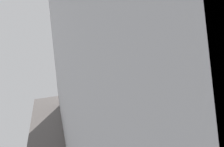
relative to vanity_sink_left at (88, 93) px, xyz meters
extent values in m
cube|color=#4C4744|center=(1.74, -1.85, -0.40)|extent=(6.00, 5.49, 0.10)
cube|color=#A8A8AA|center=(1.74, 0.24, 0.98)|extent=(4.80, 0.12, 2.65)
cube|color=#4C301E|center=(0.00, 0.17, 0.91)|extent=(0.54, 0.02, 0.73)
cube|color=silver|center=(0.00, 0.16, 0.91)|extent=(0.50, 0.01, 0.69)
cube|color=brown|center=(0.67, 0.10, 0.72)|extent=(0.36, 0.14, 0.02)
cylinder|color=gray|center=(0.55, 0.09, 0.78)|extent=(0.05, 0.05, 0.11)
cone|color=gray|center=(0.63, 0.09, 0.77)|extent=(0.07, 0.07, 0.08)
cube|color=#A8A8AA|center=(-0.60, -1.85, 0.98)|extent=(0.12, 4.29, 2.65)
cube|color=#474C56|center=(0.00, -0.57, -0.34)|extent=(0.68, 0.44, 0.01)
cube|color=brown|center=(0.00, 0.00, -0.09)|extent=(0.63, 0.41, 0.53)
cube|color=black|center=(0.00, -0.21, -0.02)|extent=(0.35, 0.01, 0.02)
cube|color=white|center=(0.00, 0.00, 0.25)|extent=(0.70, 0.44, 0.14)
cube|color=silver|center=(0.00, -0.03, 0.30)|extent=(0.43, 0.24, 0.03)
cylinder|color=silver|center=(0.00, 0.17, 0.37)|extent=(0.03, 0.03, 0.11)
cylinder|color=silver|center=(0.00, 0.11, 0.42)|extent=(0.02, 0.11, 0.02)
cube|color=brown|center=(1.03, 0.16, 0.15)|extent=(0.48, 0.10, 1.00)
cube|color=silver|center=(1.03, 0.11, 0.47)|extent=(0.15, 0.01, 0.09)
cube|color=white|center=(1.03, -0.10, -0.18)|extent=(0.22, 0.30, 0.34)
ellipsoid|color=white|center=(1.03, -0.18, -0.03)|extent=(0.37, 0.46, 0.24)
torus|color=white|center=(1.03, -0.18, 0.07)|extent=(0.35, 0.35, 0.04)
cube|color=white|center=(1.03, 0.04, 0.23)|extent=(0.35, 0.03, 0.33)
cylinder|color=silver|center=(-0.27, 0.14, 0.37)|extent=(0.07, 0.07, 0.09)
cylinder|color=white|center=(-0.26, 0.14, 0.42)|extent=(0.03, 0.02, 0.17)
cube|color=white|center=(-0.25, 0.13, 0.51)|extent=(0.01, 0.02, 0.03)
cylinder|color=white|center=(-0.27, 0.15, 0.43)|extent=(0.01, 0.04, 0.17)
cube|color=white|center=(-0.28, 0.14, 0.51)|extent=(0.01, 0.02, 0.03)
cylinder|color=#33B266|center=(-0.28, 0.13, 0.42)|extent=(0.03, 0.02, 0.17)
cube|color=white|center=(-0.29, 0.13, 0.51)|extent=(0.02, 0.02, 0.03)
cylinder|color=#4C4C51|center=(0.28, 0.15, 0.40)|extent=(0.06, 0.06, 0.15)
cylinder|color=silver|center=(0.28, 0.15, 0.49)|extent=(0.02, 0.02, 0.04)
cube|color=#47474C|center=(-0.04, -0.12, 0.34)|extent=(0.22, 0.16, 0.04)
cube|color=white|center=(3.51, -0.43, -0.32)|extent=(0.92, 0.94, 0.05)
cube|color=silver|center=(3.05, -0.43, 0.65)|extent=(0.02, 0.94, 1.90)
camera|label=1|loc=(-0.75, -3.60, 1.58)|focal=26.63mm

